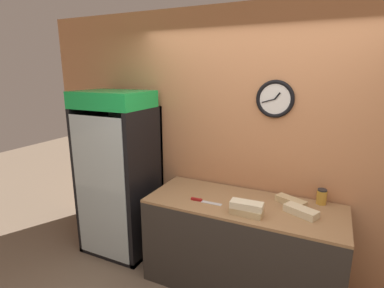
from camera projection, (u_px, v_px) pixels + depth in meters
name	position (u px, v px, depth m)	size (l,w,h in m)	color
wall_back	(257.00, 144.00, 3.04)	(5.20, 0.09, 2.70)	tan
prep_counter	(241.00, 244.00, 2.90)	(1.81, 0.72, 0.87)	#332D28
beverage_cooler	(121.00, 164.00, 3.44)	(0.78, 0.66, 1.87)	black
sandwich_stack_bottom	(246.00, 212.00, 2.56)	(0.28, 0.13, 0.06)	tan
sandwich_stack_middle	(247.00, 205.00, 2.54)	(0.28, 0.13, 0.06)	beige
sandwich_flat_left	(301.00, 211.00, 2.56)	(0.31, 0.23, 0.06)	beige
sandwich_flat_right	(291.00, 201.00, 2.76)	(0.30, 0.22, 0.06)	tan
chefs_knife	(202.00, 201.00, 2.82)	(0.30, 0.05, 0.02)	silver
condiment_jar	(322.00, 197.00, 2.76)	(0.09, 0.09, 0.14)	gold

